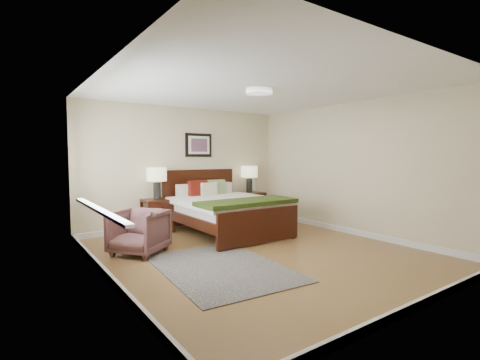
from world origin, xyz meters
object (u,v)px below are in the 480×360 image
at_px(nightstand_right, 250,203).
at_px(rug_persian, 221,267).
at_px(nightstand_left, 158,206).
at_px(armchair, 139,232).
at_px(lamp_left, 157,177).
at_px(lamp_right, 249,174).
at_px(bed, 225,205).

relative_size(nightstand_right, rug_persian, 0.30).
relative_size(nightstand_left, rug_persian, 0.30).
bearing_deg(armchair, lamp_left, 110.40).
height_order(nightstand_left, armchair, armchair).
relative_size(nightstand_right, lamp_right, 1.06).
xyz_separation_m(bed, armchair, (-1.84, -0.45, -0.21)).
distance_m(bed, armchair, 1.90).
distance_m(bed, nightstand_left, 1.32).
bearing_deg(lamp_left, lamp_right, 0.00).
relative_size(nightstand_left, armchair, 0.88).
bearing_deg(lamp_left, rug_persian, -93.00).
xyz_separation_m(bed, lamp_left, (-1.03, 0.84, 0.55)).
height_order(nightstand_right, lamp_left, lamp_left).
relative_size(nightstand_left, lamp_left, 1.06).
relative_size(nightstand_left, nightstand_right, 1.00).
xyz_separation_m(lamp_left, rug_persian, (-0.14, -2.58, -1.08)).
bearing_deg(bed, armchair, -166.20).
relative_size(lamp_left, armchair, 0.82).
distance_m(armchair, rug_persian, 1.49).
bearing_deg(nightstand_left, lamp_left, 90.00).
height_order(nightstand_left, lamp_right, lamp_right).
bearing_deg(nightstand_left, lamp_right, 0.56).
bearing_deg(nightstand_left, rug_persian, -93.03).
height_order(nightstand_right, rug_persian, nightstand_right).
bearing_deg(lamp_right, bed, -144.99).
bearing_deg(lamp_right, nightstand_left, -179.44).
relative_size(bed, rug_persian, 1.03).
relative_size(nightstand_left, lamp_right, 1.06).
bearing_deg(nightstand_right, rug_persian, -132.73).
distance_m(nightstand_left, armchair, 1.52).
bearing_deg(bed, lamp_left, 140.71).
relative_size(bed, nightstand_right, 3.38).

